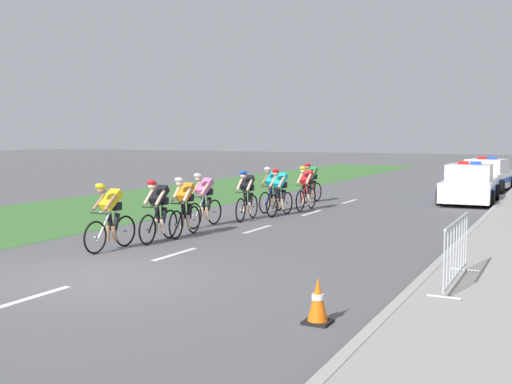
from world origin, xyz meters
TOP-DOWN VIEW (x-y plane):
  - ground_plane at (0.00, 0.00)m, footprint 160.00×160.00m
  - kerb_edge at (5.35, 14.00)m, footprint 0.16×60.00m
  - grass_verge at (-7.25, 14.00)m, footprint 7.00×60.00m
  - lane_markings_centre at (0.00, 6.45)m, footprint 0.14×17.60m
  - cyclist_lead at (-1.56, 2.18)m, footprint 0.42×1.72m
  - cyclist_second at (-1.25, 3.58)m, footprint 0.44×1.72m
  - cyclist_third at (-1.13, 4.54)m, footprint 0.45×1.72m
  - cyclist_fourth at (-1.56, 6.18)m, footprint 0.43×1.72m
  - cyclist_fifth at (-1.11, 7.89)m, footprint 0.45×1.72m
  - cyclist_sixth at (-1.30, 10.06)m, footprint 0.43×1.72m
  - cyclist_seventh at (-0.66, 9.29)m, footprint 0.44×1.72m
  - cyclist_eighth at (-0.47, 11.05)m, footprint 0.42×1.72m
  - cyclist_ninth at (-1.24, 13.44)m, footprint 0.45×1.72m
  - police_car_nearest at (4.22, 15.99)m, footprint 2.14×4.47m
  - police_car_second at (4.22, 21.70)m, footprint 2.31×4.55m
  - crowd_barrier_front at (5.93, 1.94)m, footprint 0.50×2.32m
  - traffic_cone_near at (4.53, -0.76)m, footprint 0.36×0.36m

SIDE VIEW (x-z plane):
  - ground_plane at x=0.00m, z-range 0.00..0.00m
  - lane_markings_centre at x=0.00m, z-range 0.00..0.01m
  - grass_verge at x=-7.25m, z-range 0.00..0.01m
  - kerb_edge at x=5.35m, z-range 0.00..0.13m
  - traffic_cone_near at x=4.53m, z-range -0.01..0.63m
  - crowd_barrier_front at x=5.93m, z-range 0.11..1.18m
  - police_car_nearest at x=4.22m, z-range -0.12..1.48m
  - police_car_second at x=4.22m, z-range -0.12..1.48m
  - cyclist_lead at x=-1.56m, z-range 0.00..1.57m
  - cyclist_second at x=-1.25m, z-range 0.00..1.57m
  - cyclist_third at x=-1.13m, z-range 0.00..1.57m
  - cyclist_fourth at x=-1.56m, z-range 0.00..1.57m
  - cyclist_fifth at x=-1.11m, z-range 0.00..1.57m
  - cyclist_sixth at x=-1.30m, z-range 0.00..1.57m
  - cyclist_seventh at x=-0.66m, z-range 0.00..1.57m
  - cyclist_eighth at x=-0.47m, z-range 0.00..1.57m
  - cyclist_ninth at x=-1.24m, z-range 0.00..1.57m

